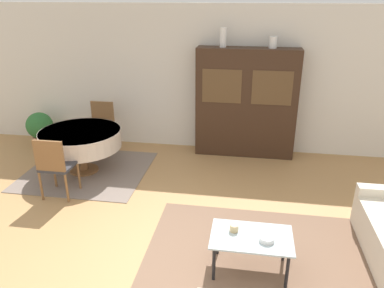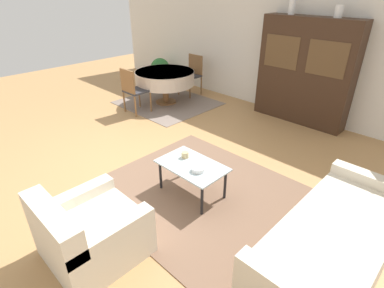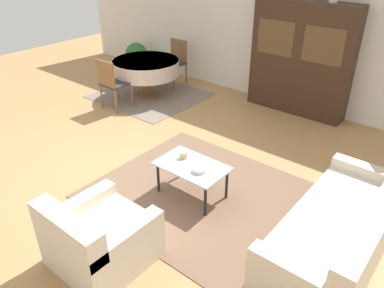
# 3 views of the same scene
# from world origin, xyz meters

# --- Properties ---
(ground_plane) EXTENTS (14.00, 14.00, 0.00)m
(ground_plane) POSITION_xyz_m (0.00, 0.00, 0.00)
(ground_plane) COLOR tan
(wall_back) EXTENTS (10.00, 0.06, 2.70)m
(wall_back) POSITION_xyz_m (0.00, 3.63, 1.35)
(wall_back) COLOR silver
(wall_back) RESTS_ON ground_plane
(area_rug) EXTENTS (2.70, 2.28, 0.01)m
(area_rug) POSITION_xyz_m (1.18, 0.21, 0.01)
(area_rug) COLOR brown
(area_rug) RESTS_ON ground_plane
(dining_rug) EXTENTS (2.02, 1.85, 0.01)m
(dining_rug) POSITION_xyz_m (-1.76, 2.18, 0.01)
(dining_rug) COLOR gray
(dining_rug) RESTS_ON ground_plane
(couch) EXTENTS (0.87, 2.08, 0.81)m
(couch) POSITION_xyz_m (2.87, 0.29, 0.30)
(couch) COLOR beige
(couch) RESTS_ON ground_plane
(armchair) EXTENTS (0.88, 0.90, 0.78)m
(armchair) POSITION_xyz_m (1.04, -1.32, 0.30)
(armchair) COLOR beige
(armchair) RESTS_ON ground_plane
(coffee_table) EXTENTS (0.88, 0.56, 0.44)m
(coffee_table) POSITION_xyz_m (1.05, 0.13, 0.40)
(coffee_table) COLOR black
(coffee_table) RESTS_ON area_rug
(display_cabinet) EXTENTS (1.81, 0.39, 1.98)m
(display_cabinet) POSITION_xyz_m (0.88, 3.39, 0.99)
(display_cabinet) COLOR #382316
(display_cabinet) RESTS_ON ground_plane
(dining_table) EXTENTS (1.34, 1.34, 0.74)m
(dining_table) POSITION_xyz_m (-1.81, 2.17, 0.60)
(dining_table) COLOR brown
(dining_table) RESTS_ON dining_rug
(dining_chair_near) EXTENTS (0.44, 0.44, 0.95)m
(dining_chair_near) POSITION_xyz_m (-1.81, 1.28, 0.55)
(dining_chair_near) COLOR brown
(dining_chair_near) RESTS_ON dining_rug
(dining_chair_far) EXTENTS (0.44, 0.44, 0.95)m
(dining_chair_far) POSITION_xyz_m (-1.81, 3.06, 0.55)
(dining_chair_far) COLOR brown
(dining_chair_far) RESTS_ON dining_rug
(cup) EXTENTS (0.10, 0.10, 0.08)m
(cup) POSITION_xyz_m (0.86, 0.19, 0.49)
(cup) COLOR tan
(cup) RESTS_ON coffee_table
(bowl) EXTENTS (0.16, 0.16, 0.05)m
(bowl) POSITION_xyz_m (1.21, 0.07, 0.48)
(bowl) COLOR white
(bowl) RESTS_ON coffee_table
(vase_tall) EXTENTS (0.12, 0.12, 0.33)m
(vase_tall) POSITION_xyz_m (0.42, 3.39, 2.15)
(vase_tall) COLOR white
(vase_tall) RESTS_ON display_cabinet
(vase_short) EXTENTS (0.14, 0.14, 0.20)m
(vase_short) POSITION_xyz_m (1.27, 3.39, 2.08)
(vase_short) COLOR white
(vase_short) RESTS_ON display_cabinet
(potted_plant) EXTENTS (0.52, 0.52, 0.69)m
(potted_plant) POSITION_xyz_m (-3.13, 3.14, 0.39)
(potted_plant) COLOR #93664C
(potted_plant) RESTS_ON ground_plane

